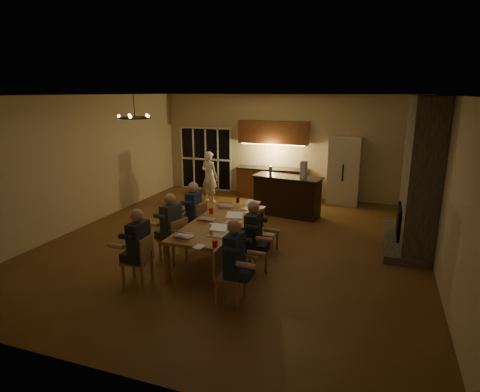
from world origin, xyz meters
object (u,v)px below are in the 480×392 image
at_px(laptop_a, 184,231).
at_px(laptop_b, 217,230).
at_px(mug_mid, 232,212).
at_px(plate_far, 251,213).
at_px(plate_left, 185,235).
at_px(person_right_near, 234,262).
at_px(chair_right_far, 267,232).
at_px(standing_person, 209,177).
at_px(can_silver, 211,229).
at_px(chandelier, 135,118).
at_px(redcup_near, 215,244).
at_px(refrigerator, 344,171).
at_px(person_left_mid, 171,227).
at_px(chair_right_mid, 253,251).
at_px(laptop_c, 207,214).
at_px(person_right_mid, 253,238).
at_px(chair_left_far, 194,221).
at_px(laptop_f, 250,204).
at_px(redcup_mid, 211,211).
at_px(chair_right_near, 231,275).
at_px(laptop_d, 233,217).
at_px(can_cola, 238,200).
at_px(person_left_near, 139,248).
at_px(bar_blender, 304,170).
at_px(laptop_e, 226,202).
at_px(dining_table, 221,239).
at_px(chair_left_near, 137,260).
at_px(mug_back, 218,206).
at_px(person_left_far, 194,213).
at_px(bar_bottle, 271,170).
at_px(bar_island, 287,196).

relative_size(laptop_a, laptop_b, 1.00).
height_order(mug_mid, plate_far, mug_mid).
xyz_separation_m(mug_mid, plate_left, (-0.35, -1.51, -0.04)).
bearing_deg(person_right_near, chair_right_far, 3.69).
distance_m(standing_person, can_silver, 4.91).
xyz_separation_m(chandelier, plate_left, (1.58, -1.00, -1.99)).
xyz_separation_m(redcup_near, plate_far, (-0.04, 2.05, -0.05)).
xyz_separation_m(refrigerator, person_left_mid, (-2.78, -5.44, -0.31)).
bearing_deg(chair_right_mid, laptop_c, 78.43).
relative_size(laptop_c, redcup_near, 2.67).
bearing_deg(can_silver, chandelier, 160.28).
height_order(person_right_mid, laptop_b, person_right_mid).
xyz_separation_m(chair_left_far, mug_mid, (0.97, -0.12, 0.36)).
height_order(laptop_c, plate_far, laptop_c).
distance_m(laptop_f, redcup_mid, 0.88).
height_order(chair_left_far, chair_right_near, same).
relative_size(chair_right_far, redcup_mid, 7.42).
xyz_separation_m(person_right_near, standing_person, (-2.81, 5.46, 0.09)).
height_order(person_right_near, laptop_c, person_right_near).
bearing_deg(laptop_d, can_cola, 99.74).
bearing_deg(laptop_a, refrigerator, -103.46).
distance_m(person_left_near, plate_left, 0.86).
bearing_deg(redcup_mid, chair_right_far, 4.35).
bearing_deg(refrigerator, bar_blender, -115.69).
bearing_deg(laptop_d, refrigerator, 64.93).
bearing_deg(laptop_a, person_right_mid, -148.57).
relative_size(chair_left_far, chair_right_mid, 1.00).
xyz_separation_m(laptop_c, laptop_e, (0.03, 1.00, 0.00)).
bearing_deg(standing_person, chair_right_far, 144.22).
xyz_separation_m(laptop_a, bar_blender, (1.35, 4.16, 0.44)).
distance_m(dining_table, chair_right_mid, 1.03).
xyz_separation_m(chair_left_near, person_left_mid, (0.07, 1.10, 0.24)).
relative_size(standing_person, plate_left, 5.66).
bearing_deg(person_right_mid, laptop_f, 20.80).
distance_m(refrigerator, bar_blender, 2.03).
bearing_deg(mug_back, redcup_mid, -89.12).
xyz_separation_m(person_left_far, can_silver, (0.93, -1.20, 0.12)).
xyz_separation_m(plate_far, bar_bottle, (-0.26, 2.57, 0.44)).
bearing_deg(person_left_mid, mug_back, 172.90).
bearing_deg(chair_left_far, chair_right_far, 95.45).
bearing_deg(laptop_e, bar_blender, -134.32).
relative_size(laptop_a, can_cola, 2.67).
height_order(laptop_d, mug_mid, laptop_d).
height_order(person_left_far, laptop_e, person_left_far).
relative_size(bar_island, person_left_far, 1.33).
height_order(can_cola, plate_left, can_cola).
xyz_separation_m(person_right_mid, laptop_f, (-0.56, 1.50, 0.17)).
bearing_deg(laptop_c, chandelier, -1.64).
distance_m(chair_right_far, person_left_near, 2.73).
distance_m(person_left_far, redcup_near, 2.26).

